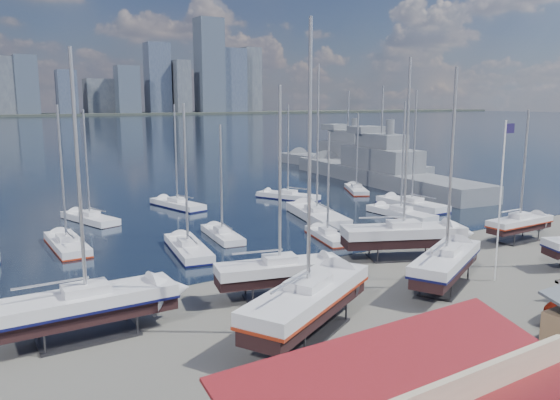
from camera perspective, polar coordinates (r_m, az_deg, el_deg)
ground at (r=44.85m, az=16.39°, el=-8.33°), size 1400.00×1400.00×0.00m
water at (r=339.57m, az=-27.03°, el=6.74°), size 1400.00×600.00×0.40m
sailboat_cradle_0 at (r=34.82m, az=-19.53°, el=-10.26°), size 10.56×3.09×16.94m
sailboat_cradle_1 at (r=33.50m, az=2.95°, el=-10.32°), size 11.82×8.30×18.60m
sailboat_cradle_2 at (r=39.41m, az=-0.02°, el=-7.39°), size 9.54×4.74×15.08m
sailboat_cradle_3 at (r=43.14m, az=16.94°, el=-6.19°), size 10.38×6.99×16.38m
sailboat_cradle_4 at (r=50.37m, az=12.74°, el=-3.57°), size 11.22×7.25×17.69m
sailboat_cradle_6 at (r=60.00m, az=23.76°, el=-2.22°), size 8.03×2.25×13.21m
sailboat_moored_1 at (r=56.49m, az=-21.36°, el=-4.47°), size 2.69×9.60×14.35m
sailboat_moored_2 at (r=67.89m, az=-19.23°, el=-1.94°), size 5.03×9.44×13.73m
sailboat_moored_3 at (r=51.91m, az=-9.59°, el=-5.16°), size 4.35×10.01×14.48m
sailboat_moored_4 at (r=56.84m, az=-6.05°, el=-3.71°), size 3.40×8.36×12.26m
sailboat_moored_5 at (r=74.05m, az=-10.66°, el=-0.58°), size 4.65×9.89×14.26m
sailboat_moored_6 at (r=56.36m, az=4.98°, el=-3.82°), size 4.02×8.04×11.58m
sailboat_moored_7 at (r=65.59m, az=3.86°, el=-1.79°), size 6.59×13.12×19.08m
sailboat_moored_8 at (r=79.16m, az=0.84°, el=0.30°), size 6.49×9.74×14.23m
sailboat_moored_9 at (r=68.57m, az=12.50°, el=-1.49°), size 2.73×9.70×14.63m
sailboat_moored_10 at (r=74.70m, az=13.60°, el=-0.59°), size 3.06×10.83×16.17m
sailboat_moored_11 at (r=86.16m, az=7.97°, el=1.01°), size 6.29×8.64×12.80m
naval_ship_east at (r=95.77m, az=10.41°, el=2.68°), size 13.58×47.63×18.23m
naval_ship_west at (r=115.20m, az=7.01°, el=4.02°), size 9.41×40.07×17.57m
car_a at (r=32.75m, az=18.32°, el=-14.26°), size 2.34×4.12×1.32m
car_b at (r=32.83m, az=22.69°, el=-14.54°), size 4.00×1.75×1.28m
flagpole at (r=45.33m, az=22.17°, el=1.01°), size 1.11×0.12×12.60m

